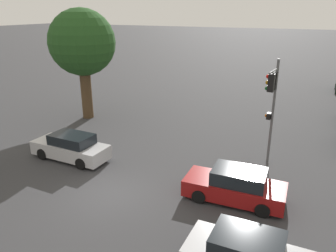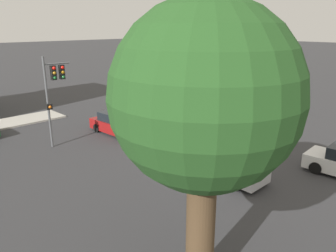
# 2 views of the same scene
# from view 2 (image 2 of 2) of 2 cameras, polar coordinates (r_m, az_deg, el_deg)

# --- Properties ---
(ground_plane) EXTENTS (300.00, 300.00, 0.00)m
(ground_plane) POSITION_cam_2_polar(r_m,az_deg,el_deg) (21.92, 3.98, -3.31)
(ground_plane) COLOR #333335
(street_tree) EXTENTS (5.00, 5.00, 8.42)m
(street_tree) POSITION_cam_2_polar(r_m,az_deg,el_deg) (8.44, 6.43, 4.68)
(street_tree) COLOR #4C3823
(street_tree) RESTS_ON ground_plane
(traffic_signal) EXTENTS (0.52, 1.84, 5.86)m
(traffic_signal) POSITION_cam_2_polar(r_m,az_deg,el_deg) (21.96, -19.24, 6.83)
(traffic_signal) COLOR #515456
(traffic_signal) RESTS_ON ground_plane
(crossing_car_0) EXTENTS (4.57, 2.05, 1.56)m
(crossing_car_0) POSITION_cam_2_polar(r_m,az_deg,el_deg) (24.27, -8.90, 0.37)
(crossing_car_0) COLOR maroon
(crossing_car_0) RESTS_ON ground_plane
(crossing_car_1) EXTENTS (4.65, 1.88, 1.54)m
(crossing_car_1) POSITION_cam_2_polar(r_m,az_deg,el_deg) (17.52, 9.48, -6.37)
(crossing_car_1) COLOR #B7B7BC
(crossing_car_1) RESTS_ON ground_plane
(crossing_car_2) EXTENTS (4.32, 1.97, 1.57)m
(crossing_car_2) POSITION_cam_2_polar(r_m,az_deg,el_deg) (28.04, -3.68, 2.84)
(crossing_car_2) COLOR #B7B7BC
(crossing_car_2) RESTS_ON ground_plane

